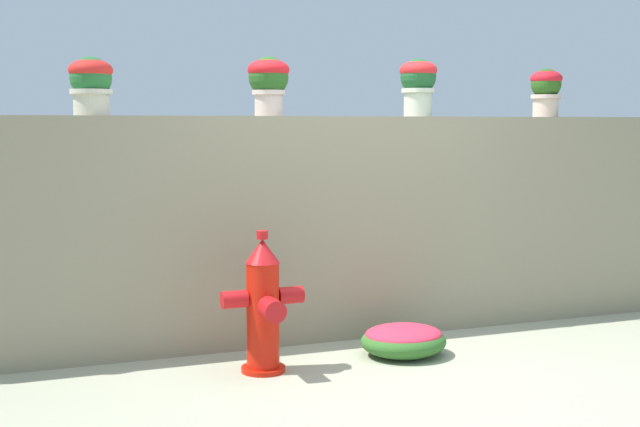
{
  "coord_description": "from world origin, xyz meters",
  "views": [
    {
      "loc": [
        -2.22,
        -4.27,
        1.5
      ],
      "look_at": [
        -0.24,
        0.99,
        0.89
      ],
      "focal_mm": 46.96,
      "sensor_mm": 36.0,
      "label": 1
    }
  ],
  "objects_px": {
    "potted_plant_1": "(91,82)",
    "potted_plant_2": "(269,80)",
    "potted_plant_4": "(546,88)",
    "fire_hydrant": "(263,307)",
    "potted_plant_3": "(418,81)",
    "flower_bush_left": "(404,339)"
  },
  "relations": [
    {
      "from": "fire_hydrant",
      "to": "potted_plant_4",
      "type": "bearing_deg",
      "value": 15.35
    },
    {
      "from": "potted_plant_4",
      "to": "potted_plant_3",
      "type": "bearing_deg",
      "value": -179.95
    },
    {
      "from": "potted_plant_3",
      "to": "potted_plant_4",
      "type": "relative_size",
      "value": 1.13
    },
    {
      "from": "potted_plant_3",
      "to": "potted_plant_4",
      "type": "xyz_separation_m",
      "value": [
        1.09,
        0.0,
        -0.03
      ]
    },
    {
      "from": "fire_hydrant",
      "to": "potted_plant_3",
      "type": "bearing_deg",
      "value": 26.23
    },
    {
      "from": "potted_plant_1",
      "to": "flower_bush_left",
      "type": "distance_m",
      "value": 2.58
    },
    {
      "from": "potted_plant_2",
      "to": "potted_plant_4",
      "type": "bearing_deg",
      "value": -0.84
    },
    {
      "from": "potted_plant_1",
      "to": "potted_plant_4",
      "type": "height_order",
      "value": "potted_plant_1"
    },
    {
      "from": "fire_hydrant",
      "to": "potted_plant_2",
      "type": "bearing_deg",
      "value": 69.8
    },
    {
      "from": "potted_plant_1",
      "to": "fire_hydrant",
      "type": "relative_size",
      "value": 0.43
    },
    {
      "from": "potted_plant_3",
      "to": "fire_hydrant",
      "type": "bearing_deg",
      "value": -153.77
    },
    {
      "from": "potted_plant_1",
      "to": "potted_plant_2",
      "type": "bearing_deg",
      "value": -1.57
    },
    {
      "from": "potted_plant_2",
      "to": "fire_hydrant",
      "type": "height_order",
      "value": "potted_plant_2"
    },
    {
      "from": "potted_plant_1",
      "to": "potted_plant_2",
      "type": "relative_size",
      "value": 0.93
    },
    {
      "from": "potted_plant_2",
      "to": "potted_plant_3",
      "type": "xyz_separation_m",
      "value": [
        1.11,
        -0.03,
        0.01
      ]
    },
    {
      "from": "potted_plant_4",
      "to": "fire_hydrant",
      "type": "distance_m",
      "value": 2.9
    },
    {
      "from": "potted_plant_4",
      "to": "fire_hydrant",
      "type": "height_order",
      "value": "potted_plant_4"
    },
    {
      "from": "flower_bush_left",
      "to": "potted_plant_1",
      "type": "bearing_deg",
      "value": 158.94
    },
    {
      "from": "potted_plant_2",
      "to": "potted_plant_4",
      "type": "xyz_separation_m",
      "value": [
        2.2,
        -0.03,
        -0.03
      ]
    },
    {
      "from": "potted_plant_3",
      "to": "flower_bush_left",
      "type": "xyz_separation_m",
      "value": [
        -0.42,
        -0.65,
        -1.69
      ]
    },
    {
      "from": "potted_plant_2",
      "to": "flower_bush_left",
      "type": "relative_size",
      "value": 0.7
    },
    {
      "from": "potted_plant_3",
      "to": "flower_bush_left",
      "type": "distance_m",
      "value": 1.86
    }
  ]
}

